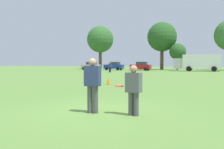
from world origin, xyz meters
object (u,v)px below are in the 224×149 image
(frisbee, at_px, (119,86))
(parked_car_mid_left, at_px, (114,66))
(player_thrower, at_px, (93,82))
(parked_car_near_left, at_px, (91,66))
(box_truck, at_px, (198,62))
(player_defender, at_px, (134,88))
(parked_car_center, at_px, (141,66))
(traffic_cone, at_px, (109,81))
(bystander_sideline_watcher, at_px, (110,67))

(frisbee, distance_m, parked_car_mid_left, 45.88)
(player_thrower, distance_m, parked_car_near_left, 47.94)
(frisbee, distance_m, box_truck, 42.34)
(player_defender, xyz_separation_m, parked_car_center, (-11.87, 41.79, 0.08))
(parked_car_center, relative_size, box_truck, 0.49)
(player_thrower, relative_size, traffic_cone, 3.58)
(player_thrower, bearing_deg, parked_car_center, 104.15)
(player_defender, distance_m, parked_car_center, 43.44)
(player_defender, xyz_separation_m, traffic_cone, (-4.97, 9.43, -0.61))
(player_thrower, bearing_deg, traffic_cone, 110.99)
(player_defender, bearing_deg, parked_car_mid_left, 113.18)
(player_thrower, distance_m, bystander_sideline_watcher, 32.84)
(player_defender, xyz_separation_m, parked_car_near_left, (-23.81, 42.17, 0.08))
(traffic_cone, distance_m, parked_car_mid_left, 35.47)
(frisbee, height_order, parked_car_mid_left, parked_car_mid_left)
(bystander_sideline_watcher, bearing_deg, player_thrower, -67.53)
(parked_car_center, bearing_deg, player_defender, -74.15)
(parked_car_near_left, distance_m, parked_car_mid_left, 5.67)
(traffic_cone, distance_m, parked_car_near_left, 37.78)
(traffic_cone, xyz_separation_m, bystander_sideline_watcher, (-8.88, 20.77, 0.72))
(traffic_cone, bearing_deg, parked_car_mid_left, 111.80)
(frisbee, bearing_deg, player_defender, -1.53)
(parked_car_mid_left, bearing_deg, box_truck, -0.05)
(parked_car_mid_left, bearing_deg, player_defender, -66.82)
(player_thrower, bearing_deg, bystander_sideline_watcher, 112.47)
(frisbee, relative_size, traffic_cone, 0.57)
(parked_car_near_left, relative_size, bystander_sideline_watcher, 2.50)
(parked_car_mid_left, relative_size, parked_car_center, 1.00)
(frisbee, height_order, bystander_sideline_watcher, bystander_sideline_watcher)
(player_thrower, xyz_separation_m, traffic_cone, (-3.67, 9.58, -0.74))
(parked_car_mid_left, bearing_deg, bystander_sideline_watcher, -70.55)
(player_defender, height_order, parked_car_mid_left, parked_car_mid_left)
(traffic_cone, bearing_deg, bystander_sideline_watcher, 113.15)
(parked_car_near_left, xyz_separation_m, parked_car_mid_left, (5.67, 0.19, 0.00))
(traffic_cone, relative_size, parked_car_center, 0.11)
(parked_car_near_left, bearing_deg, bystander_sideline_watcher, -50.24)
(parked_car_near_left, height_order, parked_car_mid_left, same)
(bystander_sideline_watcher, bearing_deg, frisbee, -66.09)
(frisbee, bearing_deg, parked_car_mid_left, 112.65)
(traffic_cone, xyz_separation_m, parked_car_center, (-6.90, 32.36, 0.69))
(traffic_cone, bearing_deg, parked_car_near_left, 119.92)
(traffic_cone, relative_size, parked_car_near_left, 0.11)
(player_defender, relative_size, parked_car_mid_left, 0.36)
(player_defender, distance_m, box_truck, 42.36)
(parked_car_mid_left, relative_size, box_truck, 0.49)
(parked_car_near_left, relative_size, box_truck, 0.49)
(parked_car_near_left, xyz_separation_m, box_truck, (23.14, 0.17, 0.83))
(bystander_sideline_watcher, bearing_deg, parked_car_near_left, 129.76)
(player_thrower, xyz_separation_m, player_defender, (1.29, 0.15, -0.13))
(player_defender, distance_m, bystander_sideline_watcher, 33.21)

